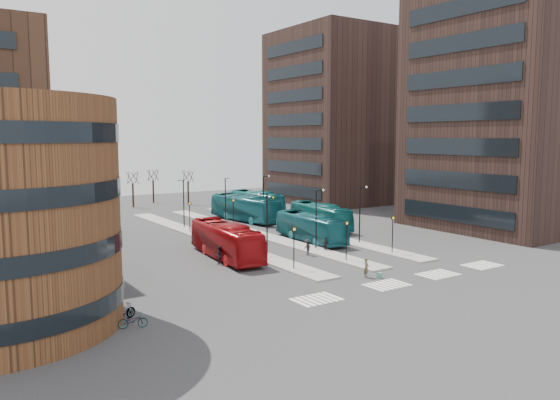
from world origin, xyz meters
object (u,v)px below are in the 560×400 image
teal_bus_a (310,227)px  commuter_b (326,244)px  teal_bus_c (320,216)px  commuter_c (307,247)px  bicycle_far (124,313)px  traveller (366,268)px  teal_bus_b (245,208)px  bicycle_near (133,321)px  suitcase (380,275)px  commuter_a (219,255)px  red_bus (226,241)px  teal_bus_d (257,201)px  bicycle_mid (124,312)px

teal_bus_a → commuter_b: teal_bus_a is taller
teal_bus_c → commuter_c: bearing=-124.7°
bicycle_far → traveller: bearing=-114.8°
teal_bus_b → traveller: (-6.92, -32.31, -0.97)m
teal_bus_b → bicycle_near: (-27.10, -33.38, -1.34)m
suitcase → teal_bus_a: bearing=76.4°
commuter_c → commuter_a: bearing=-87.1°
red_bus → bicycle_near: (-13.90, -14.06, -1.25)m
teal_bus_c → commuter_a: bearing=-144.7°
teal_bus_b → bicycle_near: teal_bus_b is taller
bicycle_far → teal_bus_d: bearing=-63.5°
teal_bus_b → bicycle_mid: bearing=-136.6°
teal_bus_d → commuter_b: (-9.69, -29.62, -0.84)m
commuter_c → bicycle_mid: commuter_c is taller
commuter_a → teal_bus_c: bearing=-141.0°
teal_bus_b → commuter_c: teal_bus_b is taller
teal_bus_b → commuter_a: size_ratio=7.64×
red_bus → teal_bus_b: size_ratio=0.95×
commuter_c → teal_bus_d: bearing=169.5°
commuter_a → commuter_c: (9.03, -1.41, -0.03)m
red_bus → commuter_b: 10.35m
teal_bus_d → commuter_b: teal_bus_d is taller
bicycle_far → teal_bus_a: bearing=-83.3°
commuter_c → teal_bus_b: bearing=177.2°
red_bus → commuter_a: size_ratio=7.27×
suitcase → commuter_c: size_ratio=0.30×
traveller → commuter_b: 10.58m
teal_bus_d → traveller: 41.75m
teal_bus_c → commuter_a: size_ratio=6.86×
traveller → bicycle_mid: size_ratio=0.92×
suitcase → teal_bus_a: (4.90, 16.16, 1.32)m
teal_bus_c → bicycle_far: size_ratio=6.68×
teal_bus_a → bicycle_far: teal_bus_a is taller
commuter_c → teal_bus_a: bearing=152.6°
suitcase → traveller: size_ratio=0.29×
bicycle_far → bicycle_mid: bearing=157.2°
suitcase → bicycle_mid: bearing=179.2°
teal_bus_c → teal_bus_d: size_ratio=1.01×
red_bus → teal_bus_d: 33.00m
teal_bus_d → commuter_a: size_ratio=6.83×
suitcase → red_bus: 15.55m
suitcase → bicycle_near: bearing=-176.0°
red_bus → teal_bus_d: size_ratio=1.07×
commuter_b → red_bus: bearing=72.8°
commuter_b → bicycle_far: 25.50m
teal_bus_b → teal_bus_d: teal_bus_b is taller
teal_bus_a → commuter_c: size_ratio=6.89×
teal_bus_b → commuter_b: (-3.34, -22.35, -1.03)m
teal_bus_a → commuter_b: bearing=-106.9°
commuter_b → bicycle_mid: commuter_b is taller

